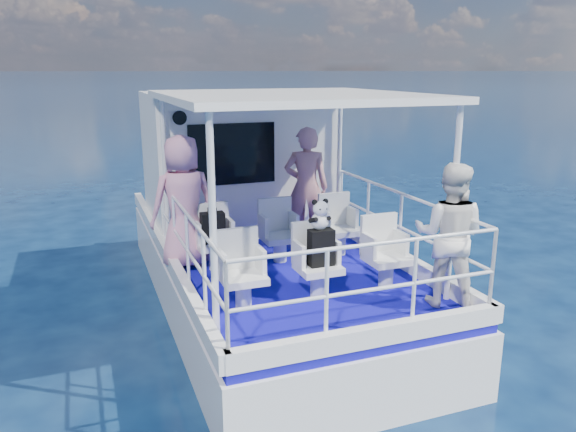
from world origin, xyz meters
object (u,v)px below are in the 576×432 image
object	(u,v)px
panda	(320,214)
backpack_center	(321,248)
passenger_port_fwd	(183,202)
passenger_stbd_aft	(449,235)

from	to	relation	value
panda	backpack_center	bearing A→B (deg)	-73.29
backpack_center	panda	world-z (taller)	panda
passenger_port_fwd	panda	bearing A→B (deg)	121.06
passenger_stbd_aft	passenger_port_fwd	bearing A→B (deg)	2.14
passenger_port_fwd	backpack_center	world-z (taller)	passenger_port_fwd
passenger_port_fwd	passenger_stbd_aft	bearing A→B (deg)	129.82
passenger_port_fwd	backpack_center	distance (m)	2.04
passenger_stbd_aft	backpack_center	world-z (taller)	passenger_stbd_aft
backpack_center	panda	distance (m)	0.39
passenger_stbd_aft	panda	size ratio (longest dim) A/B	4.64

